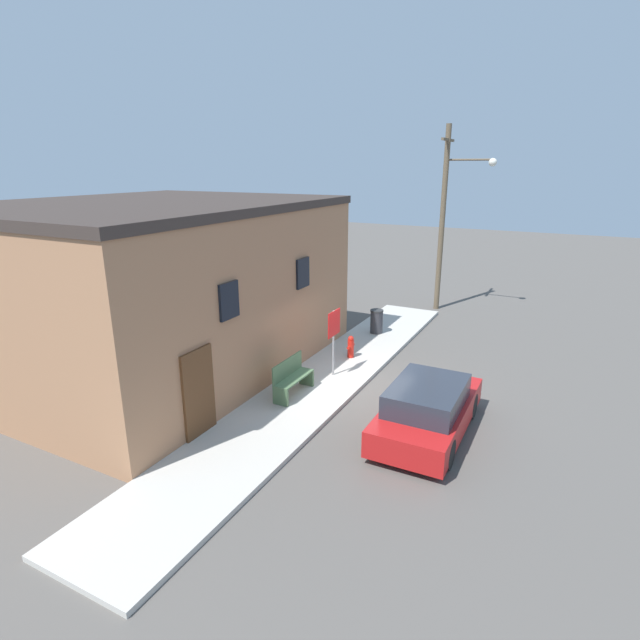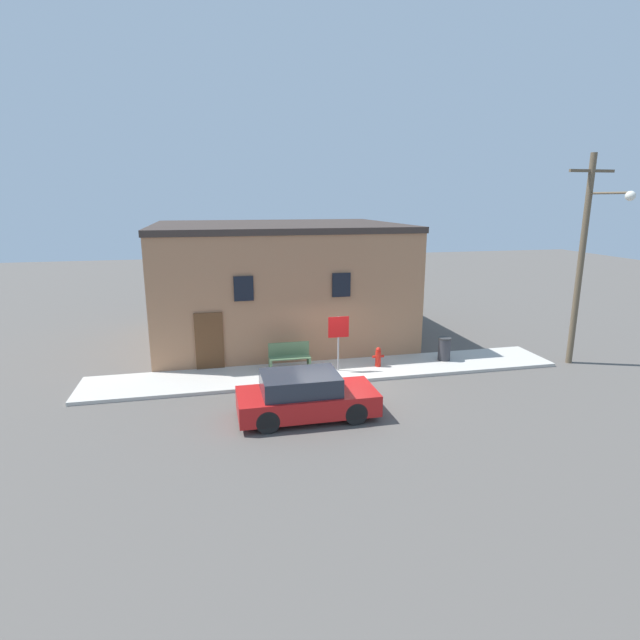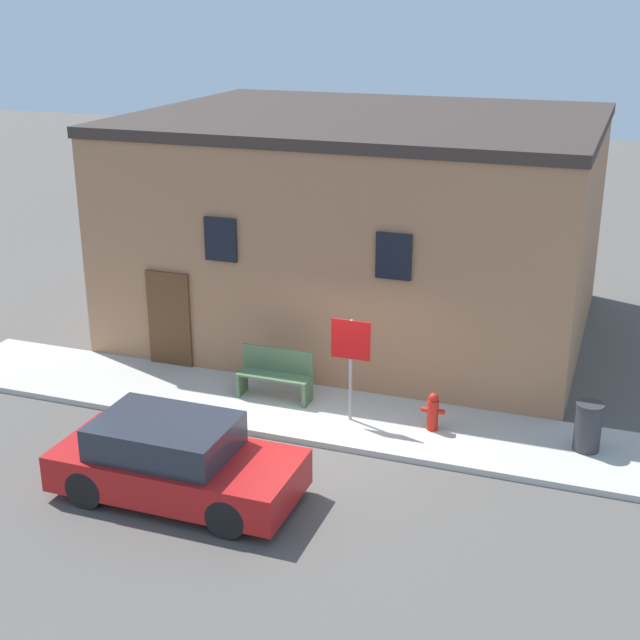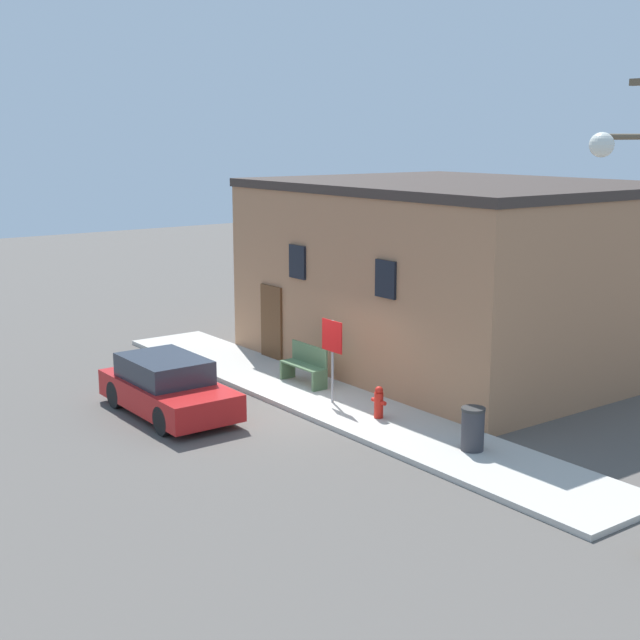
{
  "view_description": "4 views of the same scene",
  "coord_description": "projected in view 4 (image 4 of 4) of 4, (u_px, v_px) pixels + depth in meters",
  "views": [
    {
      "loc": [
        -12.09,
        -4.92,
        6.12
      ],
      "look_at": [
        -0.32,
        1.17,
        2.0
      ],
      "focal_mm": 28.0,
      "sensor_mm": 36.0,
      "label": 1
    },
    {
      "loc": [
        -4.06,
        -15.45,
        6.11
      ],
      "look_at": [
        -0.32,
        1.17,
        2.0
      ],
      "focal_mm": 28.0,
      "sensor_mm": 36.0,
      "label": 2
    },
    {
      "loc": [
        4.96,
        -13.4,
        7.64
      ],
      "look_at": [
        -0.32,
        1.17,
        2.0
      ],
      "focal_mm": 50.0,
      "sensor_mm": 36.0,
      "label": 3
    },
    {
      "loc": [
        16.49,
        -11.31,
        6.36
      ],
      "look_at": [
        -0.32,
        1.17,
        2.0
      ],
      "focal_mm": 50.0,
      "sensor_mm": 36.0,
      "label": 4
    }
  ],
  "objects": [
    {
      "name": "bench",
      "position": [
        305.0,
        365.0,
        22.68
      ],
      "size": [
        1.48,
        0.44,
        1.01
      ],
      "color": "#4C6B47",
      "rests_on": "sidewalk"
    },
    {
      "name": "ground_plane",
      "position": [
        288.0,
        412.0,
        20.86
      ],
      "size": [
        80.0,
        80.0,
        0.0
      ],
      "primitive_type": "plane",
      "color": "#56514C"
    },
    {
      "name": "trash_bin",
      "position": [
        473.0,
        429.0,
        17.9
      ],
      "size": [
        0.49,
        0.49,
        0.89
      ],
      "color": "#333338",
      "rests_on": "sidewalk"
    },
    {
      "name": "fire_hydrant",
      "position": [
        379.0,
        402.0,
        19.97
      ],
      "size": [
        0.44,
        0.21,
        0.73
      ],
      "color": "red",
      "rests_on": "sidewalk"
    },
    {
      "name": "brick_building",
      "position": [
        457.0,
        273.0,
        24.97
      ],
      "size": [
        10.44,
        8.46,
        5.12
      ],
      "color": "#A87551",
      "rests_on": "ground"
    },
    {
      "name": "sidewalk",
      "position": [
        328.0,
        401.0,
        21.53
      ],
      "size": [
        17.01,
        2.34,
        0.12
      ],
      "color": "#BCB7AD",
      "rests_on": "ground"
    },
    {
      "name": "parked_car",
      "position": [
        168.0,
        387.0,
        20.59
      ],
      "size": [
        3.97,
        1.75,
        1.33
      ],
      "color": "black",
      "rests_on": "ground"
    },
    {
      "name": "stop_sign",
      "position": [
        332.0,
        345.0,
        20.9
      ],
      "size": [
        0.75,
        0.06,
        2.0
      ],
      "color": "gray",
      "rests_on": "sidewalk"
    }
  ]
}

